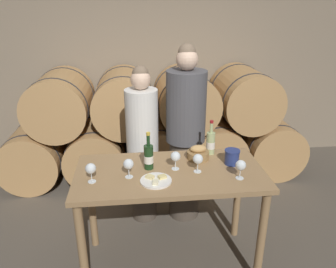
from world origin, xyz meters
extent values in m
plane|color=#564F44|center=(0.00, 0.00, 0.00)|extent=(10.00, 10.00, 0.00)
cube|color=gray|center=(0.00, 2.21, 1.60)|extent=(10.00, 0.12, 3.20)
cylinder|color=tan|center=(-1.50, 1.63, 0.35)|extent=(0.71, 0.92, 0.71)
cylinder|color=#2D2D33|center=(-1.50, 1.33, 0.35)|extent=(0.72, 0.02, 0.72)
cylinder|color=#2D2D33|center=(-1.50, 1.93, 0.35)|extent=(0.72, 0.02, 0.72)
cylinder|color=tan|center=(-0.75, 1.63, 0.35)|extent=(0.71, 0.92, 0.71)
cylinder|color=#2D2D33|center=(-0.75, 1.33, 0.35)|extent=(0.72, 0.02, 0.72)
cylinder|color=#2D2D33|center=(-0.75, 1.93, 0.35)|extent=(0.72, 0.02, 0.72)
cylinder|color=tan|center=(0.00, 1.63, 0.35)|extent=(0.71, 0.92, 0.71)
cylinder|color=#2D2D33|center=(0.00, 1.33, 0.35)|extent=(0.72, 0.02, 0.72)
cylinder|color=#2D2D33|center=(0.00, 1.93, 0.35)|extent=(0.72, 0.02, 0.72)
cylinder|color=tan|center=(0.75, 1.63, 0.35)|extent=(0.71, 0.92, 0.71)
cylinder|color=#2D2D33|center=(0.75, 1.33, 0.35)|extent=(0.72, 0.02, 0.72)
cylinder|color=#2D2D33|center=(0.75, 1.93, 0.35)|extent=(0.72, 0.02, 0.72)
cylinder|color=tan|center=(1.50, 1.63, 0.35)|extent=(0.71, 0.92, 0.71)
cylinder|color=#2D2D33|center=(1.50, 1.33, 0.35)|extent=(0.72, 0.02, 0.72)
cylinder|color=#2D2D33|center=(1.50, 1.93, 0.35)|extent=(0.72, 0.02, 0.72)
cylinder|color=tan|center=(-1.12, 1.63, 1.00)|extent=(0.71, 0.92, 0.71)
cylinder|color=#2D2D33|center=(-1.12, 1.33, 1.00)|extent=(0.72, 0.02, 0.72)
cylinder|color=#2D2D33|center=(-1.12, 1.93, 1.00)|extent=(0.72, 0.02, 0.72)
cylinder|color=tan|center=(-0.37, 1.63, 1.00)|extent=(0.71, 0.92, 0.71)
cylinder|color=#2D2D33|center=(-0.37, 1.33, 1.00)|extent=(0.72, 0.02, 0.72)
cylinder|color=#2D2D33|center=(-0.37, 1.93, 1.00)|extent=(0.72, 0.02, 0.72)
cylinder|color=tan|center=(0.37, 1.63, 1.00)|extent=(0.71, 0.92, 0.71)
cylinder|color=#2D2D33|center=(0.37, 1.33, 1.00)|extent=(0.72, 0.02, 0.72)
cylinder|color=#2D2D33|center=(0.37, 1.93, 1.00)|extent=(0.72, 0.02, 0.72)
cylinder|color=tan|center=(1.12, 1.63, 1.00)|extent=(0.71, 0.92, 0.71)
cylinder|color=#2D2D33|center=(1.12, 1.33, 1.00)|extent=(0.72, 0.02, 0.72)
cylinder|color=#2D2D33|center=(1.12, 1.93, 1.00)|extent=(0.72, 0.02, 0.72)
cylinder|color=#99754C|center=(-0.67, -0.30, 0.43)|extent=(0.06, 0.06, 0.86)
cylinder|color=#99754C|center=(0.67, -0.30, 0.43)|extent=(0.06, 0.06, 0.86)
cylinder|color=#99754C|center=(-0.67, 0.30, 0.43)|extent=(0.06, 0.06, 0.86)
cylinder|color=#99754C|center=(0.67, 0.30, 0.43)|extent=(0.06, 0.06, 0.86)
cube|color=#99754C|center=(0.00, 0.00, 0.88)|extent=(1.45, 0.72, 0.04)
cylinder|color=#4C4238|center=(-0.19, 0.68, 0.38)|extent=(0.25, 0.25, 0.76)
cylinder|color=silver|center=(-0.19, 0.68, 1.07)|extent=(0.31, 0.31, 0.60)
sphere|color=beige|center=(-0.19, 0.68, 1.46)|extent=(0.18, 0.18, 0.18)
sphere|color=#75604C|center=(-0.19, 0.70, 1.51)|extent=(0.15, 0.15, 0.15)
cylinder|color=#4C4238|center=(0.23, 0.68, 0.43)|extent=(0.31, 0.31, 0.86)
cylinder|color=#4C4C51|center=(0.23, 0.68, 1.19)|extent=(0.38, 0.38, 0.68)
sphere|color=beige|center=(0.23, 0.68, 1.63)|extent=(0.20, 0.20, 0.20)
sphere|color=#75604C|center=(0.23, 0.70, 1.69)|extent=(0.16, 0.16, 0.16)
cylinder|color=#193819|center=(-0.16, 0.06, 0.99)|extent=(0.07, 0.07, 0.19)
cylinder|color=#193819|center=(-0.16, 0.06, 1.13)|extent=(0.03, 0.03, 0.09)
cylinder|color=gold|center=(-0.16, 0.06, 1.19)|extent=(0.03, 0.03, 0.02)
cylinder|color=white|center=(-0.16, 0.06, 0.98)|extent=(0.07, 0.07, 0.06)
cylinder|color=#ADBC7F|center=(0.38, 0.28, 0.99)|extent=(0.07, 0.07, 0.19)
cylinder|color=#ADBC7F|center=(0.38, 0.28, 1.13)|extent=(0.03, 0.03, 0.09)
cylinder|color=maroon|center=(0.38, 0.28, 1.19)|extent=(0.03, 0.03, 0.02)
cylinder|color=white|center=(0.38, 0.28, 0.98)|extent=(0.07, 0.07, 0.06)
cylinder|color=navy|center=(0.51, 0.07, 0.96)|extent=(0.11, 0.11, 0.12)
cylinder|color=navy|center=(0.51, 0.07, 1.01)|extent=(0.12, 0.12, 0.01)
cylinder|color=olive|center=(0.25, 0.18, 0.93)|extent=(0.18, 0.18, 0.07)
ellipsoid|color=tan|center=(0.25, 0.18, 0.99)|extent=(0.13, 0.08, 0.06)
cylinder|color=white|center=(-0.12, -0.15, 0.90)|extent=(0.23, 0.23, 0.01)
cube|color=#E0CC7F|center=(-0.07, -0.13, 0.92)|extent=(0.07, 0.06, 0.02)
cube|color=beige|center=(-0.16, -0.12, 0.92)|extent=(0.07, 0.07, 0.02)
cube|color=beige|center=(-0.13, -0.20, 0.92)|extent=(0.05, 0.06, 0.02)
cylinder|color=white|center=(-0.58, -0.10, 0.90)|extent=(0.06, 0.06, 0.00)
cylinder|color=white|center=(-0.58, -0.10, 0.94)|extent=(0.01, 0.01, 0.07)
sphere|color=white|center=(-0.58, -0.10, 1.00)|extent=(0.08, 0.08, 0.08)
cylinder|color=white|center=(-0.31, -0.06, 0.90)|extent=(0.06, 0.06, 0.00)
cylinder|color=white|center=(-0.31, -0.06, 0.94)|extent=(0.01, 0.01, 0.07)
sphere|color=white|center=(-0.31, -0.06, 1.00)|extent=(0.08, 0.08, 0.08)
cylinder|color=white|center=(0.05, 0.03, 0.90)|extent=(0.06, 0.06, 0.00)
cylinder|color=white|center=(0.05, 0.03, 0.94)|extent=(0.01, 0.01, 0.07)
sphere|color=white|center=(0.05, 0.03, 1.00)|extent=(0.08, 0.08, 0.08)
cylinder|color=white|center=(0.21, -0.03, 0.90)|extent=(0.06, 0.06, 0.00)
cylinder|color=white|center=(0.21, -0.03, 0.94)|extent=(0.01, 0.01, 0.07)
sphere|color=white|center=(0.21, -0.03, 1.00)|extent=(0.08, 0.08, 0.08)
cylinder|color=white|center=(0.50, -0.17, 0.90)|extent=(0.06, 0.06, 0.00)
cylinder|color=white|center=(0.50, -0.17, 0.94)|extent=(0.01, 0.01, 0.07)
sphere|color=white|center=(0.50, -0.17, 1.00)|extent=(0.08, 0.08, 0.08)
camera|label=1|loc=(-0.25, -2.21, 2.11)|focal=35.00mm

